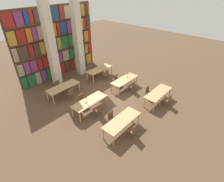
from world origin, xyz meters
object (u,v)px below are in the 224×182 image
at_px(pillar_center, 78,39).
at_px(chair_6, 132,86).
at_px(pillar_left, 51,47).
at_px(chair_7, 117,80).
at_px(chair_3, 149,92).
at_px(reading_table_2, 90,102).
at_px(reading_table_5, 100,70).
at_px(chair_11, 94,69).
at_px(chair_2, 168,100).
at_px(chair_0, 133,130).
at_px(desk_lamp_0, 86,99).
at_px(chair_5, 83,100).
at_px(desk_lamp_1, 128,74).
at_px(chair_1, 112,118).
at_px(chair_4, 98,109).
at_px(reading_table_3, 125,80).
at_px(reading_table_4, 63,87).
at_px(chair_10, 106,74).
at_px(chair_8, 70,93).
at_px(reading_table_0, 122,121).
at_px(chair_9, 58,86).

relative_size(pillar_center, chair_6, 6.89).
xyz_separation_m(pillar_left, chair_7, (2.93, -3.68, -2.53)).
xyz_separation_m(chair_3, reading_table_2, (-3.67, 1.98, 0.21)).
xyz_separation_m(reading_table_5, chair_11, (0.01, 0.71, -0.21)).
relative_size(reading_table_2, reading_table_5, 1.00).
distance_m(pillar_center, chair_2, 8.28).
bearing_deg(chair_0, desk_lamp_0, 94.30).
relative_size(chair_5, desk_lamp_1, 2.13).
relative_size(pillar_center, chair_1, 6.89).
relative_size(chair_4, reading_table_3, 0.37).
bearing_deg(chair_4, reading_table_5, 43.81).
bearing_deg(reading_table_4, desk_lamp_0, -94.40).
distance_m(chair_4, reading_table_5, 5.00).
height_order(reading_table_2, chair_4, chair_4).
distance_m(pillar_left, reading_table_4, 3.03).
bearing_deg(chair_6, chair_10, 88.26).
relative_size(reading_table_3, chair_8, 2.68).
distance_m(desk_lamp_0, chair_11, 5.24).
bearing_deg(chair_6, reading_table_5, 88.79).
relative_size(reading_table_2, chair_6, 2.68).
distance_m(chair_4, chair_10, 4.53).
bearing_deg(chair_0, reading_table_0, 91.04).
xyz_separation_m(chair_5, desk_lamp_0, (-0.28, -0.72, 0.57)).
bearing_deg(reading_table_3, chair_7, 91.95).
bearing_deg(chair_8, reading_table_5, 12.58).
height_order(chair_1, reading_table_2, chair_1).
relative_size(pillar_left, chair_1, 6.89).
bearing_deg(chair_3, desk_lamp_1, -97.20).
height_order(chair_1, chair_6, same).
distance_m(reading_table_0, chair_9, 5.93).
height_order(chair_1, chair_8, same).
xyz_separation_m(pillar_center, reading_table_4, (-3.11, -1.82, -2.32)).
bearing_deg(chair_10, chair_5, -160.02).
distance_m(reading_table_2, reading_table_5, 4.54).
bearing_deg(chair_4, pillar_left, 83.38).
bearing_deg(pillar_left, reading_table_4, -110.50).
distance_m(reading_table_0, chair_11, 7.06).
distance_m(chair_4, chair_11, 5.52).
relative_size(chair_1, chair_10, 1.00).
xyz_separation_m(pillar_left, desk_lamp_0, (-0.88, -4.46, -1.96)).
relative_size(reading_table_2, chair_10, 2.68).
distance_m(chair_5, chair_10, 3.84).
distance_m(chair_3, desk_lamp_0, 4.44).
bearing_deg(chair_5, reading_table_3, 169.58).
height_order(reading_table_0, chair_1, chair_1).
relative_size(pillar_center, chair_10, 6.89).
bearing_deg(reading_table_5, chair_4, -136.19).
bearing_deg(chair_4, reading_table_3, 12.29).
distance_m(chair_3, reading_table_2, 4.17).
bearing_deg(chair_3, chair_9, -55.18).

